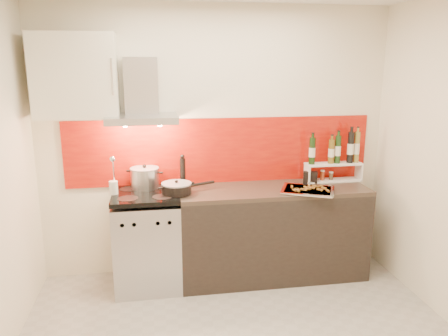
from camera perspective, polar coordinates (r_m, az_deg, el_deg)
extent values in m
cube|color=silver|center=(4.28, -0.98, 3.36)|extent=(3.40, 0.02, 2.60)
cube|color=#930B08|center=(4.29, -0.29, 2.30)|extent=(3.00, 0.02, 0.64)
cube|color=#B7B7BA|center=(4.20, -9.94, -9.61)|extent=(0.60, 0.60, 0.84)
cube|color=black|center=(3.98, -9.91, -12.43)|extent=(0.50, 0.02, 0.40)
cube|color=#B7B7BA|center=(3.82, -10.15, -7.17)|extent=(0.56, 0.02, 0.12)
cube|color=#FF190C|center=(3.82, -10.15, -7.20)|extent=(0.10, 0.01, 0.04)
cube|color=black|center=(4.04, -10.21, -3.47)|extent=(0.60, 0.60, 0.04)
cube|color=black|center=(4.34, 6.27, -8.55)|extent=(1.80, 0.60, 0.86)
cube|color=#33291F|center=(4.19, 6.43, -2.85)|extent=(1.80, 0.60, 0.04)
cube|color=#B7B7BA|center=(3.95, -10.63, 6.37)|extent=(0.62, 0.50, 0.06)
cube|color=#B7B7BA|center=(4.07, -10.77, 10.54)|extent=(0.30, 0.18, 0.50)
sphere|color=#FFD18C|center=(3.96, -12.78, 5.70)|extent=(0.07, 0.07, 0.07)
sphere|color=#FFD18C|center=(3.95, -8.42, 5.88)|extent=(0.07, 0.07, 0.07)
cube|color=silver|center=(4.04, -18.81, 11.32)|extent=(0.70, 0.35, 0.72)
cylinder|color=#B7B7BA|center=(4.17, -10.29, -1.35)|extent=(0.26, 0.26, 0.18)
cylinder|color=#99999E|center=(4.14, -10.35, -0.05)|extent=(0.27, 0.27, 0.01)
sphere|color=black|center=(4.14, -10.37, 0.28)|extent=(0.03, 0.03, 0.03)
cylinder|color=black|center=(3.97, -6.21, -2.71)|extent=(0.27, 0.27, 0.08)
cylinder|color=#99999E|center=(3.95, -6.23, -2.04)|extent=(0.27, 0.27, 0.01)
sphere|color=black|center=(3.95, -6.24, -1.75)|extent=(0.03, 0.03, 0.03)
cylinder|color=black|center=(4.08, -2.90, -2.06)|extent=(0.25, 0.13, 0.03)
cylinder|color=silver|center=(4.04, -14.23, -2.57)|extent=(0.08, 0.08, 0.13)
cylinder|color=silver|center=(4.00, -14.23, -0.25)|extent=(0.01, 0.06, 0.24)
sphere|color=silver|center=(3.92, -14.38, 1.16)|extent=(0.05, 0.05, 0.05)
cylinder|color=black|center=(4.11, -5.41, -0.74)|extent=(0.05, 0.05, 0.29)
sphere|color=black|center=(4.08, -5.46, 1.49)|extent=(0.04, 0.04, 0.04)
cube|color=white|center=(4.53, 14.02, -1.56)|extent=(0.57, 0.16, 0.01)
cube|color=white|center=(4.41, 10.79, -0.72)|extent=(0.01, 0.16, 0.16)
cube|color=white|center=(4.63, 17.21, -0.42)|extent=(0.02, 0.16, 0.16)
cube|color=white|center=(4.49, 14.14, 0.52)|extent=(0.57, 0.16, 0.02)
cylinder|color=black|center=(4.37, 11.44, 2.20)|extent=(0.06, 0.06, 0.26)
cylinder|color=brown|center=(4.45, 13.84, 2.10)|extent=(0.06, 0.06, 0.24)
cylinder|color=#183312|center=(4.47, 14.64, 2.37)|extent=(0.06, 0.06, 0.28)
cylinder|color=black|center=(4.53, 16.20, 2.60)|extent=(0.06, 0.06, 0.31)
cylinder|color=olive|center=(4.56, 16.95, 2.62)|extent=(0.05, 0.05, 0.31)
cylinder|color=beige|center=(4.44, 11.59, -1.13)|extent=(0.04, 0.04, 0.07)
cylinder|color=maroon|center=(4.47, 12.71, -0.99)|extent=(0.04, 0.04, 0.09)
cylinder|color=brown|center=(4.51, 13.80, -1.06)|extent=(0.04, 0.04, 0.07)
cube|color=black|center=(4.39, 11.19, -1.19)|extent=(0.15, 0.09, 0.12)
cube|color=silver|center=(4.11, 10.88, -2.90)|extent=(0.55, 0.50, 0.01)
cube|color=silver|center=(4.11, 10.89, -2.77)|extent=(0.58, 0.53, 0.01)
cube|color=red|center=(4.11, 10.89, -2.77)|extent=(0.50, 0.45, 0.01)
cube|color=brown|center=(4.07, 10.38, -2.78)|extent=(0.06, 0.05, 0.02)
cube|color=brown|center=(4.02, 9.59, -2.92)|extent=(0.03, 0.06, 0.02)
cube|color=brown|center=(4.04, 9.20, -2.84)|extent=(0.03, 0.06, 0.02)
cube|color=brown|center=(4.06, 9.33, -2.76)|extent=(0.06, 0.03, 0.02)
cube|color=brown|center=(4.14, 8.85, -2.43)|extent=(0.03, 0.06, 0.02)
cube|color=brown|center=(4.20, 11.80, -2.30)|extent=(0.06, 0.04, 0.02)
cube|color=brown|center=(4.14, 11.40, -2.54)|extent=(0.06, 0.05, 0.02)
cube|color=brown|center=(4.06, 9.57, -2.78)|extent=(0.04, 0.06, 0.02)
cube|color=brown|center=(4.15, 12.92, -2.58)|extent=(0.04, 0.06, 0.02)
cube|color=brown|center=(4.19, 11.92, -2.36)|extent=(0.06, 0.04, 0.02)
cube|color=brown|center=(4.09, 10.89, -2.72)|extent=(0.06, 0.03, 0.02)
cube|color=brown|center=(4.07, 13.38, -2.91)|extent=(0.02, 0.06, 0.02)
cube|color=brown|center=(4.09, 12.42, -2.77)|extent=(0.05, 0.06, 0.02)
cube|color=brown|center=(4.20, 12.35, -2.34)|extent=(0.06, 0.02, 0.02)
cube|color=brown|center=(4.19, 11.04, -2.32)|extent=(0.03, 0.06, 0.02)
cube|color=brown|center=(4.14, 10.66, -2.50)|extent=(0.03, 0.06, 0.02)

